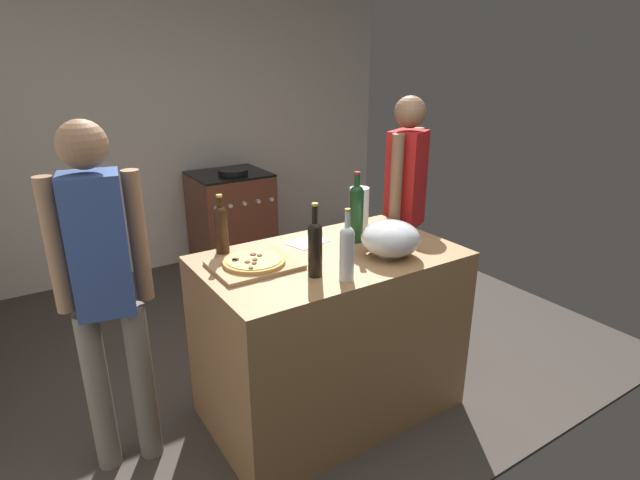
% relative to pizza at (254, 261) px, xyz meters
% --- Properties ---
extents(ground_plane, '(4.49, 3.75, 0.02)m').
position_rel_pizza_xyz_m(ground_plane, '(0.41, 0.94, -0.98)').
color(ground_plane, '#3F3833').
extents(kitchen_wall_rear, '(4.49, 0.10, 2.60)m').
position_rel_pizza_xyz_m(kitchen_wall_rear, '(0.41, 2.57, 0.33)').
color(kitchen_wall_rear, beige).
rests_on(kitchen_wall_rear, ground_plane).
extents(counter, '(1.33, 0.80, 0.94)m').
position_rel_pizza_xyz_m(counter, '(0.40, -0.07, -0.50)').
color(counter, '#9E7247').
rests_on(counter, ground_plane).
extents(cutting_board, '(0.40, 0.32, 0.02)m').
position_rel_pizza_xyz_m(cutting_board, '(0.00, -0.00, -0.02)').
color(cutting_board, tan).
rests_on(cutting_board, counter).
extents(pizza, '(0.30, 0.30, 0.03)m').
position_rel_pizza_xyz_m(pizza, '(0.00, 0.00, 0.00)').
color(pizza, tan).
rests_on(pizza, cutting_board).
extents(mixing_bowl, '(0.30, 0.30, 0.18)m').
position_rel_pizza_xyz_m(mixing_bowl, '(0.65, -0.24, 0.06)').
color(mixing_bowl, '#B2B2B7').
rests_on(mixing_bowl, counter).
extents(paper_towel_roll, '(0.11, 0.11, 0.26)m').
position_rel_pizza_xyz_m(paper_towel_roll, '(0.74, 0.15, 0.10)').
color(paper_towel_roll, white).
rests_on(paper_towel_roll, counter).
extents(wine_bottle_dark, '(0.08, 0.08, 0.39)m').
position_rel_pizza_xyz_m(wine_bottle_dark, '(0.63, 0.02, 0.14)').
color(wine_bottle_dark, '#143819').
rests_on(wine_bottle_dark, counter).
extents(wine_bottle_clear, '(0.07, 0.07, 0.31)m').
position_rel_pizza_xyz_m(wine_bottle_clear, '(-0.05, 0.26, 0.11)').
color(wine_bottle_clear, '#331E0F').
rests_on(wine_bottle_clear, counter).
extents(wine_bottle_amber, '(0.07, 0.07, 0.34)m').
position_rel_pizza_xyz_m(wine_bottle_amber, '(0.29, -0.36, 0.11)').
color(wine_bottle_amber, silver).
rests_on(wine_bottle_amber, counter).
extents(wine_bottle_green, '(0.07, 0.07, 0.35)m').
position_rel_pizza_xyz_m(wine_bottle_green, '(0.19, -0.25, 0.12)').
color(wine_bottle_green, black).
rests_on(wine_bottle_green, counter).
extents(recipe_sheet, '(0.24, 0.20, 0.00)m').
position_rel_pizza_xyz_m(recipe_sheet, '(0.40, 0.15, -0.03)').
color(recipe_sheet, white).
rests_on(recipe_sheet, counter).
extents(stove, '(0.66, 0.62, 0.94)m').
position_rel_pizza_xyz_m(stove, '(0.80, 2.17, -0.51)').
color(stove, brown).
rests_on(stove, ground_plane).
extents(person_in_stripes, '(0.40, 0.24, 1.67)m').
position_rel_pizza_xyz_m(person_in_stripes, '(-0.66, 0.14, 0.00)').
color(person_in_stripes, slate).
rests_on(person_in_stripes, ground_plane).
extents(person_in_red, '(0.37, 0.28, 1.67)m').
position_rel_pizza_xyz_m(person_in_red, '(1.27, 0.35, 0.00)').
color(person_in_red, '#D88C4C').
rests_on(person_in_red, ground_plane).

